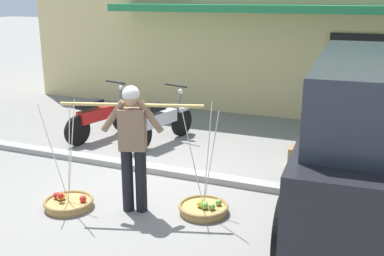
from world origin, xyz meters
The scene contains 9 objects.
ground_plane centered at (0.00, 0.00, 0.00)m, with size 90.00×90.00×0.00m, color gray.
sidewalk_curb centered at (0.00, 0.70, 0.05)m, with size 20.00×0.24×0.10m, color gray.
fruit_vendor centered at (0.19, -0.64, 0.98)m, with size 1.75×0.60×1.70m.
fruit_basket_left_side centered at (1.07, -0.36, 0.08)m, with size 0.67×0.67×1.45m.
fruit_basket_right_side centered at (-0.68, -0.92, 0.08)m, with size 0.67×0.67×1.45m.
motorcycle_nearest_shop centered at (-2.06, 1.93, 0.45)m, with size 0.62×1.79×1.09m.
motorcycle_second_in_row centered at (-0.78, 2.08, 0.45)m, with size 0.63×1.79×1.09m.
storefront_building centered at (0.53, 7.42, 2.10)m, with size 13.00×6.00×4.20m.
wooden_crate centered at (1.97, 1.90, 0.16)m, with size 0.44×0.36×0.32m, color olive.
Camera 1 is at (3.06, -5.52, 2.77)m, focal length 42.92 mm.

